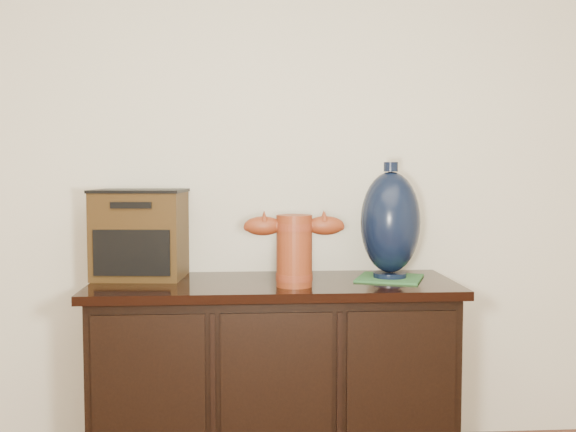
{
  "coord_description": "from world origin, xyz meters",
  "views": [
    {
      "loc": [
        -0.12,
        -0.45,
        1.21
      ],
      "look_at": [
        0.06,
        2.18,
        1.02
      ],
      "focal_mm": 42.0,
      "sensor_mm": 36.0,
      "label": 1
    }
  ],
  "objects": [
    {
      "name": "room",
      "position": [
        0.0,
        0.0,
        1.3
      ],
      "size": [
        5.0,
        5.0,
        5.0
      ],
      "color": "#50291B",
      "rests_on": "ground"
    },
    {
      "name": "sideboard",
      "position": [
        0.0,
        2.23,
        0.39
      ],
      "size": [
        1.46,
        0.56,
        0.75
      ],
      "color": "black",
      "rests_on": "ground"
    },
    {
      "name": "terracotta_vessel",
      "position": [
        0.08,
        2.11,
        0.91
      ],
      "size": [
        0.39,
        0.14,
        0.28
      ],
      "rotation": [
        0.0,
        0.0,
        0.0
      ],
      "color": "maroon",
      "rests_on": "sideboard"
    },
    {
      "name": "tv_radio",
      "position": [
        -0.55,
        2.36,
        0.94
      ],
      "size": [
        0.39,
        0.33,
        0.37
      ],
      "rotation": [
        0.0,
        0.0,
        -0.09
      ],
      "color": "#3A260E",
      "rests_on": "sideboard"
    },
    {
      "name": "green_mat",
      "position": [
        0.48,
        2.26,
        0.76
      ],
      "size": [
        0.33,
        0.33,
        0.01
      ],
      "primitive_type": "cube",
      "rotation": [
        0.0,
        0.0,
        -0.36
      ],
      "color": "#2F6934",
      "rests_on": "sideboard"
    },
    {
      "name": "lamp_base",
      "position": [
        0.48,
        2.26,
        0.99
      ],
      "size": [
        0.31,
        0.31,
        0.47
      ],
      "rotation": [
        0.0,
        0.0,
        -0.36
      ],
      "color": "black",
      "rests_on": "green_mat"
    },
    {
      "name": "spray_can",
      "position": [
        0.08,
        2.38,
        0.85
      ],
      "size": [
        0.07,
        0.07,
        0.2
      ],
      "color": "#5B1A0F",
      "rests_on": "sideboard"
    }
  ]
}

